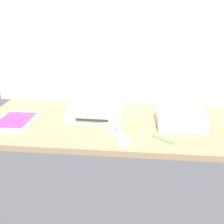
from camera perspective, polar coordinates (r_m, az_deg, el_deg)
The scene contains 7 objects.
ground_plane at distance 115.03cm, azimuth 0.00°, elevation -2.35°, with size 100.00×48.00×2.00cm, color #9E7F5B.
back_wall at distance 131.83cm, azimuth 1.26°, elevation 15.15°, with size 110.00×1.20×64.00cm, color silver.
game_console at distance 118.19cm, azimuth -2.99°, elevation -0.13°, with size 21.41×16.93×4.40cm.
mini_computer at distance 114.01cm, azimuth 12.62°, elevation -1.08°, with size 17.65×17.65×5.30cm.
game_case at distance 118.77cm, azimuth -17.52°, elevation -1.67°, with size 14.01×19.29×1.56cm.
remote_wand at distance 100.23cm, azimuth 0.64°, elevation -4.15°, with size 10.07×14.78×3.40cm.
stylus_pen at distance 100.70cm, azimuth 9.43°, elevation -5.03°, with size 0.70×0.70×9.00cm, color green.
Camera 1 is at (12.18, -106.35, 41.12)cm, focal length 49.10 mm.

